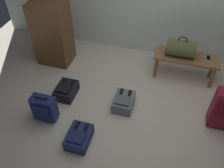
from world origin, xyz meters
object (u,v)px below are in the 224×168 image
backpack_dark (66,90)px  backpack_navy (79,137)px  side_cabinet (52,33)px  suitcase_small_navy (44,108)px  backpack_grey (124,102)px  duffel_bag_olive (181,48)px  cell_phone (208,58)px  bench (186,60)px

backpack_dark → backpack_navy: size_ratio=1.00×
backpack_dark → side_cabinet: 1.04m
suitcase_small_navy → side_cabinet: 1.39m
backpack_grey → duffel_bag_olive: bearing=53.6°
backpack_navy → side_cabinet: 1.87m
duffel_bag_olive → backpack_dark: bearing=-149.6°
backpack_dark → backpack_navy: (0.50, -0.73, 0.00)m
cell_phone → suitcase_small_navy: 2.56m
backpack_navy → side_cabinet: size_ratio=0.35×
duffel_bag_olive → cell_phone: (0.44, 0.05, -0.13)m
suitcase_small_navy → backpack_navy: (0.57, -0.22, -0.15)m
bench → side_cabinet: bearing=-176.2°
bench → backpack_grey: 1.22m
bench → backpack_dark: bearing=-151.4°
cell_phone → duffel_bag_olive: bearing=-173.8°
suitcase_small_navy → backpack_grey: size_ratio=1.21×
duffel_bag_olive → side_cabinet: (-2.09, -0.15, -0.01)m
cell_phone → side_cabinet: side_cabinet is taller
suitcase_small_navy → side_cabinet: size_ratio=0.42×
backpack_dark → backpack_navy: 0.88m
side_cabinet → backpack_navy: bearing=-55.7°
duffel_bag_olive → backpack_dark: 1.87m
suitcase_small_navy → side_cabinet: (-0.45, 1.28, 0.31)m
side_cabinet → backpack_grey: bearing=-27.8°
cell_phone → backpack_grey: (-1.11, -0.95, -0.34)m
duffel_bag_olive → backpack_grey: size_ratio=1.16×
duffel_bag_olive → backpack_dark: duffel_bag_olive is taller
duffel_bag_olive → cell_phone: duffel_bag_olive is taller
bench → backpack_navy: (-1.18, -1.65, -0.27)m
bench → cell_phone: size_ratio=6.94×
bench → backpack_navy: size_ratio=2.63×
backpack_navy → backpack_grey: bearing=61.6°
backpack_navy → backpack_dark: bearing=124.4°
duffel_bag_olive → side_cabinet: side_cabinet is taller
duffel_bag_olive → suitcase_small_navy: 2.20m
side_cabinet → backpack_dark: bearing=-55.7°
backpack_grey → side_cabinet: size_ratio=0.35×
bench → suitcase_small_navy: (-1.76, -1.43, -0.12)m
bench → backpack_dark: (-1.68, -0.92, -0.27)m
backpack_grey → backpack_navy: size_ratio=1.00×
cell_phone → suitcase_small_navy: bearing=-144.7°
backpack_grey → side_cabinet: 1.68m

